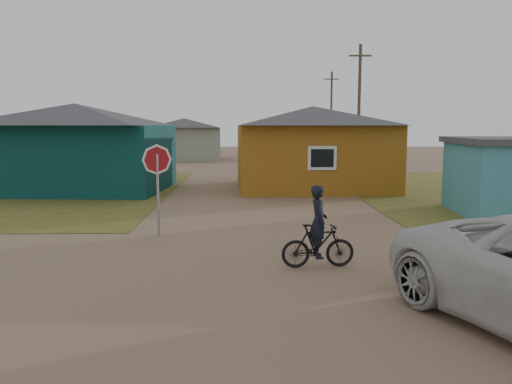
% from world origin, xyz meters
% --- Properties ---
extents(ground, '(120.00, 120.00, 0.00)m').
position_xyz_m(ground, '(0.00, 0.00, 0.00)').
color(ground, '#84654C').
extents(house_teal, '(8.93, 7.08, 4.00)m').
position_xyz_m(house_teal, '(-8.50, 13.50, 2.05)').
color(house_teal, '#093232').
rests_on(house_teal, ground).
extents(house_yellow, '(7.72, 6.76, 3.90)m').
position_xyz_m(house_yellow, '(2.50, 14.00, 2.00)').
color(house_yellow, '#955C16').
rests_on(house_yellow, ground).
extents(house_pale_west, '(7.04, 6.15, 3.60)m').
position_xyz_m(house_pale_west, '(-6.00, 34.00, 1.86)').
color(house_pale_west, gray).
rests_on(house_pale_west, ground).
extents(house_beige_east, '(6.95, 6.05, 3.60)m').
position_xyz_m(house_beige_east, '(10.00, 40.00, 1.86)').
color(house_beige_east, tan).
rests_on(house_beige_east, ground).
extents(house_pale_north, '(6.28, 5.81, 3.40)m').
position_xyz_m(house_pale_north, '(-14.00, 46.00, 1.75)').
color(house_pale_north, gray).
rests_on(house_pale_north, ground).
extents(utility_pole_near, '(1.40, 0.20, 8.00)m').
position_xyz_m(utility_pole_near, '(6.50, 22.00, 4.14)').
color(utility_pole_near, brown).
rests_on(utility_pole_near, ground).
extents(utility_pole_far, '(1.40, 0.20, 8.00)m').
position_xyz_m(utility_pole_far, '(7.50, 38.00, 4.14)').
color(utility_pole_far, brown).
rests_on(utility_pole_far, ground).
extents(stop_sign, '(0.82, 0.10, 2.51)m').
position_xyz_m(stop_sign, '(-3.09, 3.64, 1.84)').
color(stop_sign, gray).
rests_on(stop_sign, ground).
extents(cyclist, '(1.60, 0.59, 1.77)m').
position_xyz_m(cyclist, '(0.82, 0.56, 0.65)').
color(cyclist, black).
rests_on(cyclist, ground).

